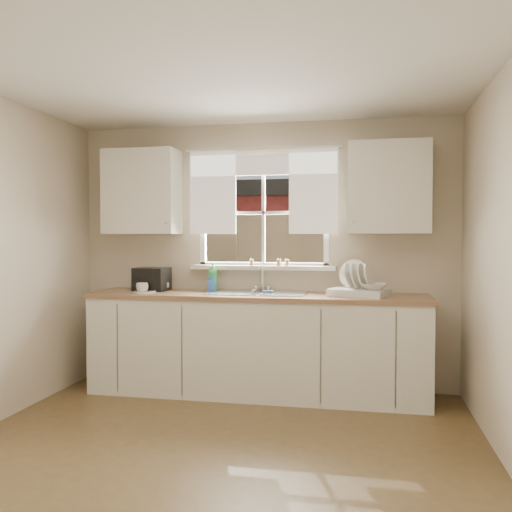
% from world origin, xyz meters
% --- Properties ---
extents(ground, '(4.00, 4.00, 0.00)m').
position_xyz_m(ground, '(0.00, 0.00, 0.00)').
color(ground, brown).
rests_on(ground, ground).
extents(room_walls, '(3.62, 4.02, 2.50)m').
position_xyz_m(room_walls, '(0.00, -0.07, 1.24)').
color(room_walls, beige).
rests_on(room_walls, ground).
extents(ceiling, '(3.60, 4.00, 0.02)m').
position_xyz_m(ceiling, '(0.00, 0.00, 2.50)').
color(ceiling, silver).
rests_on(ceiling, room_walls).
extents(window, '(1.38, 0.16, 1.06)m').
position_xyz_m(window, '(0.00, 2.00, 1.49)').
color(window, white).
rests_on(window, room_walls).
extents(curtains, '(1.50, 0.03, 0.81)m').
position_xyz_m(curtains, '(0.00, 1.95, 1.93)').
color(curtains, white).
rests_on(curtains, room_walls).
extents(base_cabinets, '(3.00, 0.62, 0.87)m').
position_xyz_m(base_cabinets, '(0.00, 1.68, 0.43)').
color(base_cabinets, silver).
rests_on(base_cabinets, ground).
extents(countertop, '(3.04, 0.65, 0.04)m').
position_xyz_m(countertop, '(0.00, 1.68, 0.89)').
color(countertop, '#8B6545').
rests_on(countertop, base_cabinets).
extents(upper_cabinet_left, '(0.70, 0.33, 0.80)m').
position_xyz_m(upper_cabinet_left, '(-1.15, 1.82, 1.85)').
color(upper_cabinet_left, silver).
rests_on(upper_cabinet_left, room_walls).
extents(upper_cabinet_right, '(0.70, 0.33, 0.80)m').
position_xyz_m(upper_cabinet_right, '(1.15, 1.82, 1.85)').
color(upper_cabinet_right, silver).
rests_on(upper_cabinet_right, room_walls).
extents(wall_outlet, '(0.08, 0.01, 0.12)m').
position_xyz_m(wall_outlet, '(0.88, 1.99, 1.08)').
color(wall_outlet, beige).
rests_on(wall_outlet, room_walls).
extents(sill_jars, '(0.38, 0.04, 0.06)m').
position_xyz_m(sill_jars, '(0.10, 1.94, 1.18)').
color(sill_jars, brown).
rests_on(sill_jars, window).
extents(backyard, '(20.00, 10.00, 6.13)m').
position_xyz_m(backyard, '(0.58, 8.42, 3.46)').
color(backyard, '#335421').
rests_on(backyard, ground).
extents(sink, '(0.88, 0.52, 0.40)m').
position_xyz_m(sink, '(0.00, 1.71, 0.84)').
color(sink, '#B7B7BC').
rests_on(sink, countertop).
extents(dish_rack, '(0.55, 0.48, 0.31)m').
position_xyz_m(dish_rack, '(0.90, 1.68, 0.98)').
color(dish_rack, silver).
rests_on(dish_rack, countertop).
extents(bowl, '(0.25, 0.25, 0.05)m').
position_xyz_m(bowl, '(1.03, 1.63, 1.00)').
color(bowl, beige).
rests_on(bowl, dish_rack).
extents(soap_bottle_a, '(0.13, 0.13, 0.27)m').
position_xyz_m(soap_bottle_a, '(-0.46, 1.86, 1.05)').
color(soap_bottle_a, green).
rests_on(soap_bottle_a, countertop).
extents(soap_bottle_b, '(0.09, 0.10, 0.17)m').
position_xyz_m(soap_bottle_b, '(-0.46, 1.81, 1.00)').
color(soap_bottle_b, '#305FB5').
rests_on(soap_bottle_b, countertop).
extents(soap_bottle_c, '(0.15, 0.15, 0.16)m').
position_xyz_m(soap_bottle_c, '(-0.94, 1.81, 0.99)').
color(soap_bottle_c, '#ECE7C2').
rests_on(soap_bottle_c, countertop).
extents(saucer, '(0.21, 0.21, 0.01)m').
position_xyz_m(saucer, '(-1.04, 1.60, 0.92)').
color(saucer, silver).
rests_on(saucer, countertop).
extents(cup, '(0.15, 0.15, 0.09)m').
position_xyz_m(cup, '(-1.05, 1.58, 0.95)').
color(cup, beige).
rests_on(cup, countertop).
extents(black_appliance, '(0.31, 0.27, 0.22)m').
position_xyz_m(black_appliance, '(-1.04, 1.77, 1.02)').
color(black_appliance, black).
rests_on(black_appliance, countertop).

